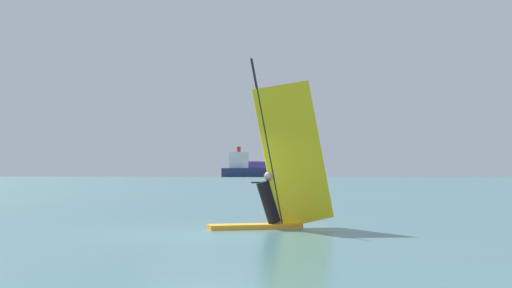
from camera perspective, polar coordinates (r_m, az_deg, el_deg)
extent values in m
plane|color=#386066|center=(14.53, -4.52, -8.08)|extent=(4000.00, 4000.00, 0.00)
cube|color=orange|center=(16.06, -0.08, -7.37)|extent=(2.35, 0.63, 0.12)
cylinder|color=black|center=(16.12, 0.96, 0.28)|extent=(0.86, 0.07, 4.18)
cube|color=yellow|center=(16.30, 3.34, -0.90)|extent=(2.18, 0.08, 3.81)
cylinder|color=black|center=(16.19, 2.20, -3.45)|extent=(1.53, 0.06, 0.04)
cylinder|color=black|center=(16.12, 1.13, -5.23)|extent=(0.63, 0.33, 1.12)
sphere|color=tan|center=(16.10, 1.12, -2.89)|extent=(0.22, 0.22, 0.22)
cube|color=navy|center=(729.94, 0.59, -2.59)|extent=(113.07, 122.75, 9.39)
cube|color=silver|center=(681.84, -1.55, -1.46)|extent=(20.76, 20.32, 17.05)
cylinder|color=red|center=(682.22, -1.55, -0.49)|extent=(4.00, 4.00, 6.00)
cube|color=#59388C|center=(712.57, -0.15, -1.89)|extent=(25.73, 25.42, 7.80)
cube|color=gold|center=(728.39, 0.52, -2.12)|extent=(25.73, 25.42, 2.60)
cube|color=#99999E|center=(744.37, 1.16, -1.93)|extent=(25.73, 25.42, 7.80)
cube|color=#99999E|center=(760.43, 1.77, -1.86)|extent=(25.73, 25.42, 10.40)
cube|color=gold|center=(776.55, 2.36, -1.87)|extent=(25.73, 25.42, 10.40)
cube|color=#756B56|center=(1716.47, 11.95, -2.39)|extent=(1368.78, 330.41, 26.85)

